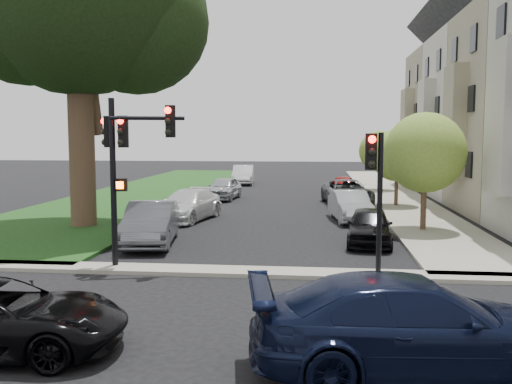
# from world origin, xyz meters

# --- Properties ---
(ground) EXTENTS (140.00, 140.00, 0.00)m
(ground) POSITION_xyz_m (0.00, 0.00, 0.00)
(ground) COLOR black
(ground) RESTS_ON ground
(grass_strip) EXTENTS (8.00, 44.00, 0.12)m
(grass_strip) POSITION_xyz_m (-9.00, 24.00, 0.06)
(grass_strip) COLOR #15350C
(grass_strip) RESTS_ON ground
(sidewalk_right) EXTENTS (3.50, 44.00, 0.12)m
(sidewalk_right) POSITION_xyz_m (6.75, 24.00, 0.06)
(sidewalk_right) COLOR #9C9787
(sidewalk_right) RESTS_ON ground
(sidewalk_cross) EXTENTS (60.00, 1.00, 0.12)m
(sidewalk_cross) POSITION_xyz_m (0.00, 2.00, 0.06)
(sidewalk_cross) COLOR #9C9787
(sidewalk_cross) RESTS_ON ground
(house_c) EXTENTS (7.70, 7.55, 15.97)m
(house_c) POSITION_xyz_m (12.45, 23.00, 6.93)
(house_c) COLOR #9A9A9A
(house_c) RESTS_ON ground
(house_d) EXTENTS (7.70, 7.55, 15.97)m
(house_d) POSITION_xyz_m (12.45, 30.50, 6.93)
(house_d) COLOR #AD9F8D
(house_d) RESTS_ON ground
(small_tree_a) EXTENTS (3.17, 3.17, 4.76)m
(small_tree_a) POSITION_xyz_m (6.20, 9.54, 3.17)
(small_tree_a) COLOR #493422
(small_tree_a) RESTS_ON ground
(small_tree_b) EXTENTS (2.79, 2.79, 4.19)m
(small_tree_b) POSITION_xyz_m (6.20, 17.41, 2.79)
(small_tree_b) COLOR #493422
(small_tree_b) RESTS_ON ground
(small_tree_c) EXTENTS (2.77, 2.77, 4.15)m
(small_tree_c) POSITION_xyz_m (6.20, 26.13, 2.76)
(small_tree_c) COLOR #493422
(small_tree_c) RESTS_ON ground
(traffic_signal_main) EXTENTS (2.40, 0.71, 4.90)m
(traffic_signal_main) POSITION_xyz_m (-3.41, 2.23, 3.38)
(traffic_signal_main) COLOR black
(traffic_signal_main) RESTS_ON ground
(traffic_signal_secondary) EXTENTS (0.50, 0.40, 3.93)m
(traffic_signal_secondary) POSITION_xyz_m (3.55, 2.19, 2.74)
(traffic_signal_secondary) COLOR black
(traffic_signal_secondary) RESTS_ON ground
(car_cross_far) EXTENTS (5.68, 3.02, 1.57)m
(car_cross_far) POSITION_xyz_m (3.58, -4.21, 0.78)
(car_cross_far) COLOR black
(car_cross_far) RESTS_ON ground
(car_parked_0) EXTENTS (1.85, 3.94, 1.30)m
(car_parked_0) POSITION_xyz_m (3.85, 6.78, 0.65)
(car_parked_0) COLOR black
(car_parked_0) RESTS_ON ground
(car_parked_1) EXTENTS (1.99, 4.28, 1.36)m
(car_parked_1) POSITION_xyz_m (3.49, 12.22, 0.68)
(car_parked_1) COLOR #999BA0
(car_parked_1) RESTS_ON ground
(car_parked_2) EXTENTS (2.95, 5.29, 1.40)m
(car_parked_2) POSITION_xyz_m (3.65, 18.25, 0.70)
(car_parked_2) COLOR #3F4247
(car_parked_2) RESTS_ON ground
(car_parked_3) EXTENTS (1.91, 3.89, 1.28)m
(car_parked_3) POSITION_xyz_m (3.64, 23.18, 0.64)
(car_parked_3) COLOR maroon
(car_parked_3) RESTS_ON ground
(car_parked_5) EXTENTS (2.25, 4.76, 1.51)m
(car_parked_5) POSITION_xyz_m (-3.84, 5.92, 0.75)
(car_parked_5) COLOR #3F4247
(car_parked_5) RESTS_ON ground
(car_parked_6) EXTENTS (2.84, 5.03, 1.38)m
(car_parked_6) POSITION_xyz_m (-3.84, 11.73, 0.69)
(car_parked_6) COLOR silver
(car_parked_6) RESTS_ON ground
(car_parked_7) EXTENTS (1.90, 4.10, 1.36)m
(car_parked_7) POSITION_xyz_m (-3.59, 20.24, 0.68)
(car_parked_7) COLOR #999BA0
(car_parked_7) RESTS_ON ground
(car_parked_9) EXTENTS (1.92, 4.60, 1.48)m
(car_parked_9) POSITION_xyz_m (-3.80, 30.95, 0.74)
(car_parked_9) COLOR silver
(car_parked_9) RESTS_ON ground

